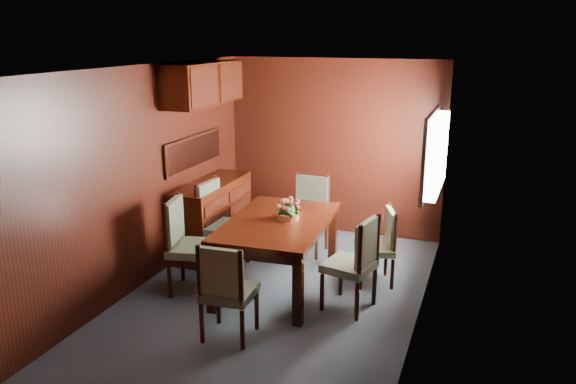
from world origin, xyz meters
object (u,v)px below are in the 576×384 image
at_px(sideboard, 212,216).
at_px(dining_table, 278,230).
at_px(chair_right_near, 356,259).
at_px(chair_left_near, 186,240).
at_px(chair_head, 226,287).
at_px(flower_centerpiece, 288,209).

bearing_deg(sideboard, dining_table, -32.14).
bearing_deg(chair_right_near, sideboard, 77.72).
bearing_deg(chair_left_near, chair_right_near, 83.51).
bearing_deg(chair_head, chair_left_near, 133.98).
height_order(dining_table, flower_centerpiece, flower_centerpiece).
relative_size(chair_left_near, chair_head, 1.10).
distance_m(chair_left_near, chair_right_near, 1.84).
bearing_deg(sideboard, chair_right_near, -24.79).
bearing_deg(dining_table, chair_head, -94.68).
xyz_separation_m(chair_left_near, chair_right_near, (1.83, 0.19, -0.03)).
bearing_deg(flower_centerpiece, dining_table, -147.19).
bearing_deg(dining_table, flower_centerpiece, 29.63).
bearing_deg(chair_left_near, chair_head, 35.13).
height_order(chair_head, flower_centerpiece, flower_centerpiece).
bearing_deg(chair_right_near, chair_head, 148.16).
distance_m(dining_table, flower_centerpiece, 0.26).
bearing_deg(chair_right_near, flower_centerpiece, 82.93).
bearing_deg(sideboard, chair_left_near, -75.83).
relative_size(chair_left_near, flower_centerpiece, 4.16).
height_order(sideboard, flower_centerpiece, flower_centerpiece).
distance_m(sideboard, dining_table, 1.43).
distance_m(chair_right_near, chair_head, 1.38).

